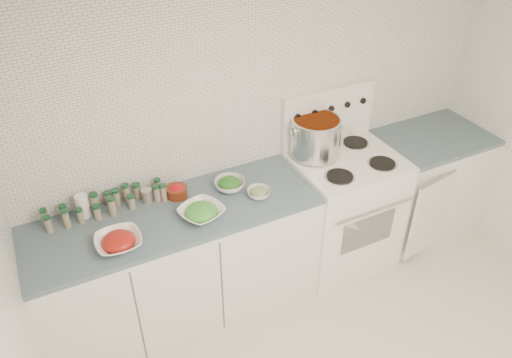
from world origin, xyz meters
name	(u,v)px	position (x,y,z in m)	size (l,w,h in m)	color
room_walls	(429,197)	(0.00, 0.00, 1.56)	(3.54, 3.04, 2.52)	white
counter_left	(180,265)	(-0.82, 1.19, 0.45)	(1.85, 0.62, 0.90)	white
stove	(341,206)	(0.48, 1.19, 0.50)	(0.76, 0.70, 1.36)	white
counter_right	(422,183)	(1.30, 1.19, 0.45)	(0.89, 0.70, 0.90)	white
stock_pot	(315,135)	(0.30, 1.34, 1.09)	(0.38, 0.36, 0.27)	silver
bowl_tomato	(118,241)	(-1.21, 1.04, 0.94)	(0.27, 0.27, 0.09)	white
bowl_snowpea	(201,212)	(-0.68, 1.08, 0.94)	(0.34, 0.34, 0.09)	white
bowl_broccoli	(230,184)	(-0.41, 1.27, 0.94)	(0.24, 0.24, 0.08)	white
bowl_zucchini	(259,193)	(-0.27, 1.11, 0.93)	(0.19, 0.19, 0.06)	white
bowl_pepper	(177,191)	(-0.75, 1.35, 0.94)	(0.14, 0.14, 0.08)	#5D2310
salt_canister	(83,206)	(-1.33, 1.41, 0.98)	(0.08, 0.08, 0.16)	white
tin_can	(147,196)	(-0.94, 1.38, 0.95)	(0.07, 0.07, 0.09)	#A59A8C
spice_cluster	(108,203)	(-1.18, 1.40, 0.96)	(0.76, 0.16, 0.14)	gray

